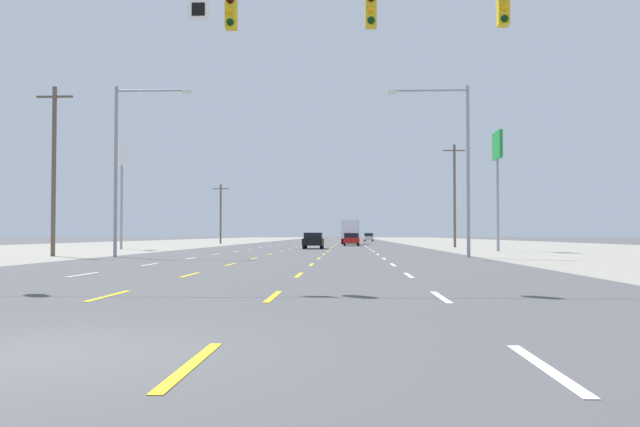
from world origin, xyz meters
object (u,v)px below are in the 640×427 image
object	(u,v)px
pole_sign_right_row_1	(497,157)
box_truck_inner_right_mid	(350,230)
suv_inner_right_far	(348,236)
streetlight_left_row_0	(124,157)
pole_sign_left_row_1	(122,171)
hatchback_far_right_farther	(369,237)
sedan_inner_right_near	(351,239)
sedan_center_turn_nearest	(313,240)
streetlight_right_row_0	(459,157)
hatchback_inner_right_midfar	(349,238)

from	to	relation	value
pole_sign_right_row_1	box_truck_inner_right_mid	bearing A→B (deg)	105.98
box_truck_inner_right_mid	suv_inner_right_far	world-z (taller)	box_truck_inner_right_mid
streetlight_left_row_0	box_truck_inner_right_mid	bearing A→B (deg)	76.09
box_truck_inner_right_mid	suv_inner_right_far	xyz separation A→B (m)	(-0.33, 30.01, -0.81)
streetlight_left_row_0	pole_sign_left_row_1	bearing A→B (deg)	108.87
suv_inner_right_far	hatchback_far_right_farther	xyz separation A→B (m)	(3.93, 6.15, -0.24)
sedan_inner_right_near	pole_sign_left_row_1	xyz separation A→B (m)	(-20.28, -18.63, 6.16)
sedan_center_turn_nearest	streetlight_right_row_0	xyz separation A→B (m)	(9.48, -22.87, 4.97)
hatchback_inner_right_midfar	hatchback_far_right_farther	world-z (taller)	same
sedan_center_turn_nearest	pole_sign_right_row_1	bearing A→B (deg)	-30.47
hatchback_inner_right_midfar	suv_inner_right_far	xyz separation A→B (m)	(-0.22, 9.99, 0.24)
streetlight_left_row_0	streetlight_right_row_0	distance (m)	19.34
sedan_center_turn_nearest	suv_inner_right_far	bearing A→B (deg)	87.08
suv_inner_right_far	pole_sign_left_row_1	size ratio (longest dim) A/B	0.53
sedan_inner_right_near	pole_sign_left_row_1	bearing A→B (deg)	-137.43
hatchback_far_right_farther	streetlight_right_row_0	world-z (taller)	streetlight_right_row_0
box_truck_inner_right_mid	pole_sign_right_row_1	distance (m)	41.39
sedan_center_turn_nearest	sedan_inner_right_near	size ratio (longest dim) A/B	1.00
box_truck_inner_right_mid	pole_sign_left_row_1	size ratio (longest dim) A/B	0.78
box_truck_inner_right_mid	streetlight_left_row_0	size ratio (longest dim) A/B	0.73
sedan_inner_right_near	streetlight_right_row_0	distance (m)	39.55
pole_sign_left_row_1	streetlight_right_row_0	distance (m)	33.10
streetlight_left_row_0	hatchback_far_right_farther	bearing A→B (deg)	79.35
sedan_inner_right_near	hatchback_far_right_farther	xyz separation A→B (m)	(3.50, 51.02, 0.03)
hatchback_inner_right_midfar	suv_inner_right_far	world-z (taller)	suv_inner_right_far
hatchback_far_right_farther	streetlight_left_row_0	size ratio (longest dim) A/B	0.39
hatchback_inner_right_midfar	pole_sign_right_row_1	world-z (taller)	pole_sign_right_row_1
sedan_inner_right_near	hatchback_inner_right_midfar	size ratio (longest dim) A/B	1.15
streetlight_left_row_0	sedan_inner_right_near	bearing A→B (deg)	70.96
pole_sign_right_row_1	sedan_inner_right_near	bearing A→B (deg)	114.50
streetlight_left_row_0	suv_inner_right_far	bearing A→B (deg)	81.19
pole_sign_left_row_1	hatchback_inner_right_midfar	bearing A→B (deg)	69.44
hatchback_inner_right_midfar	streetlight_right_row_0	world-z (taller)	streetlight_right_row_0
sedan_center_turn_nearest	sedan_inner_right_near	bearing A→B (deg)	77.51
sedan_inner_right_near	box_truck_inner_right_mid	world-z (taller)	box_truck_inner_right_mid
sedan_center_turn_nearest	box_truck_inner_right_mid	size ratio (longest dim) A/B	0.62
pole_sign_left_row_1	pole_sign_right_row_1	xyz separation A→B (m)	(31.48, -5.95, 0.35)
hatchback_far_right_farther	suv_inner_right_far	bearing A→B (deg)	-122.60
pole_sign_right_row_1	hatchback_inner_right_midfar	bearing A→B (deg)	100.86
suv_inner_right_far	pole_sign_right_row_1	xyz separation A→B (m)	(11.63, -69.45, 6.25)
box_truck_inner_right_mid	streetlight_left_row_0	xyz separation A→B (m)	(-13.29, -53.65, 3.94)
sedan_center_turn_nearest	hatchback_far_right_farther	bearing A→B (deg)	84.01
box_truck_inner_right_mid	suv_inner_right_far	bearing A→B (deg)	90.63
sedan_center_turn_nearest	hatchback_inner_right_midfar	bearing A→B (deg)	86.26
sedan_center_turn_nearest	pole_sign_left_row_1	bearing A→B (deg)	-170.81
streetlight_right_row_0	box_truck_inner_right_mid	bearing A→B (deg)	96.43
pole_sign_left_row_1	streetlight_left_row_0	size ratio (longest dim) A/B	0.93
suv_inner_right_far	sedan_inner_right_near	bearing A→B (deg)	-89.45
box_truck_inner_right_mid	hatchback_far_right_farther	size ratio (longest dim) A/B	1.85
box_truck_inner_right_mid	hatchback_far_right_farther	world-z (taller)	box_truck_inner_right_mid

